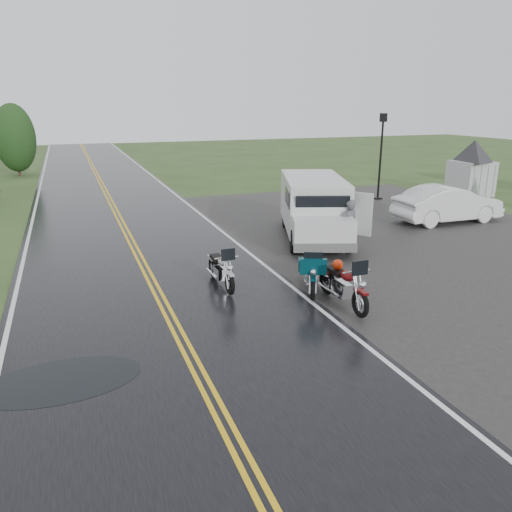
# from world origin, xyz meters

# --- Properties ---
(ground) EXTENTS (120.00, 120.00, 0.00)m
(ground) POSITION_xyz_m (0.00, 0.00, 0.00)
(ground) COLOR #2D471E
(ground) RESTS_ON ground
(road) EXTENTS (8.00, 100.00, 0.04)m
(road) POSITION_xyz_m (0.00, 10.00, 0.02)
(road) COLOR black
(road) RESTS_ON ground
(parking_pad) EXTENTS (14.00, 24.00, 0.03)m
(parking_pad) POSITION_xyz_m (11.00, 5.00, 0.01)
(parking_pad) COLOR black
(parking_pad) RESTS_ON ground
(visitor_center) EXTENTS (16.00, 10.00, 4.80)m
(visitor_center) POSITION_xyz_m (20.00, 12.00, 2.40)
(visitor_center) COLOR #A8AAAD
(visitor_center) RESTS_ON ground
(motorcycle_red) EXTENTS (0.92, 2.45, 1.44)m
(motorcycle_red) POSITION_xyz_m (4.47, -0.98, 0.72)
(motorcycle_red) COLOR #56090B
(motorcycle_red) RESTS_ON ground
(motorcycle_teal) EXTENTS (1.69, 2.42, 1.35)m
(motorcycle_teal) POSITION_xyz_m (3.87, 0.46, 0.67)
(motorcycle_teal) COLOR #05333D
(motorcycle_teal) RESTS_ON ground
(motorcycle_silver) EXTENTS (0.82, 2.22, 1.31)m
(motorcycle_silver) POSITION_xyz_m (1.88, 1.65, 0.65)
(motorcycle_silver) COLOR #9DA1A5
(motorcycle_silver) RESTS_ON ground
(van_white) EXTENTS (4.32, 6.71, 2.47)m
(van_white) POSITION_xyz_m (5.36, 4.84, 1.23)
(van_white) COLOR silver
(van_white) RESTS_ON ground
(person_at_van) EXTENTS (0.76, 0.55, 1.95)m
(person_at_van) POSITION_xyz_m (7.16, 4.16, 0.97)
(person_at_van) COLOR #4A4B4F
(person_at_van) RESTS_ON ground
(sedan_white) EXTENTS (5.03, 1.79, 1.65)m
(sedan_white) POSITION_xyz_m (13.92, 6.86, 0.83)
(sedan_white) COLOR silver
(sedan_white) RESTS_ON ground
(lamp_post_far_right) EXTENTS (0.41, 0.41, 4.76)m
(lamp_post_far_right) POSITION_xyz_m (14.21, 12.76, 2.38)
(lamp_post_far_right) COLOR black
(lamp_post_far_right) RESTS_ON ground
(tree_left_far) EXTENTS (2.91, 2.91, 4.47)m
(tree_left_far) POSITION_xyz_m (-5.39, 30.26, 2.24)
(tree_left_far) COLOR #1E3D19
(tree_left_far) RESTS_ON ground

